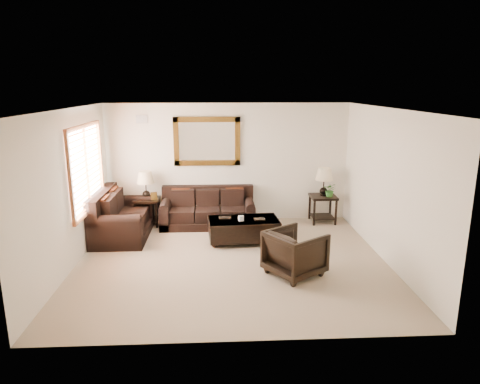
{
  "coord_description": "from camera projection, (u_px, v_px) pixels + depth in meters",
  "views": [
    {
      "loc": [
        -0.22,
        -7.17,
        3.07
      ],
      "look_at": [
        0.18,
        0.6,
        1.13
      ],
      "focal_mm": 32.0,
      "sensor_mm": 36.0,
      "label": 1
    }
  ],
  "objects": [
    {
      "name": "coffee_table",
      "position": [
        243.0,
        228.0,
        8.58
      ],
      "size": [
        1.45,
        0.86,
        0.59
      ],
      "rotation": [
        0.0,
        0.0,
        0.08
      ],
      "color": "black",
      "rests_on": "room"
    },
    {
      "name": "potted_plant",
      "position": [
        330.0,
        191.0,
        9.64
      ],
      "size": [
        0.38,
        0.4,
        0.25
      ],
      "primitive_type": "imported",
      "rotation": [
        0.0,
        0.0,
        -0.35
      ],
      "color": "#285D1F",
      "rests_on": "end_table_right"
    },
    {
      "name": "sofa",
      "position": [
        208.0,
        212.0,
        9.63
      ],
      "size": [
        2.08,
        0.9,
        0.85
      ],
      "color": "black",
      "rests_on": "room"
    },
    {
      "name": "loveseat",
      "position": [
        120.0,
        220.0,
        8.87
      ],
      "size": [
        1.03,
        1.74,
        0.98
      ],
      "rotation": [
        0.0,
        0.0,
        1.57
      ],
      "color": "black",
      "rests_on": "room"
    },
    {
      "name": "armchair",
      "position": [
        295.0,
        251.0,
        7.06
      ],
      "size": [
        1.09,
        1.1,
        0.84
      ],
      "primitive_type": "imported",
      "rotation": [
        0.0,
        0.0,
        2.17
      ],
      "color": "black",
      "rests_on": "floor"
    },
    {
      "name": "end_table_right",
      "position": [
        324.0,
        187.0,
        9.71
      ],
      "size": [
        0.58,
        0.58,
        1.27
      ],
      "color": "black",
      "rests_on": "room"
    },
    {
      "name": "mirror",
      "position": [
        207.0,
        141.0,
        9.62
      ],
      "size": [
        1.5,
        0.06,
        1.1
      ],
      "color": "#45270D",
      "rests_on": "room"
    },
    {
      "name": "air_vent",
      "position": [
        142.0,
        119.0,
        9.44
      ],
      "size": [
        0.25,
        0.02,
        0.18
      ],
      "primitive_type": "cube",
      "color": "#999999",
      "rests_on": "room"
    },
    {
      "name": "window",
      "position": [
        87.0,
        169.0,
        8.06
      ],
      "size": [
        0.07,
        1.96,
        1.66
      ],
      "color": "white",
      "rests_on": "room"
    },
    {
      "name": "room",
      "position": [
        231.0,
        188.0,
        7.37
      ],
      "size": [
        5.51,
        5.01,
        2.71
      ],
      "color": "tan",
      "rests_on": "ground"
    },
    {
      "name": "end_table_left",
      "position": [
        146.0,
        190.0,
        9.53
      ],
      "size": [
        0.56,
        0.56,
        1.23
      ],
      "color": "black",
      "rests_on": "room"
    }
  ]
}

